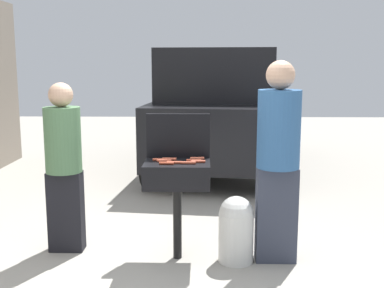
{
  "coord_description": "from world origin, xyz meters",
  "views": [
    {
      "loc": [
        0.5,
        -3.97,
        1.81
      ],
      "look_at": [
        0.39,
        0.78,
        1.0
      ],
      "focal_mm": 44.74,
      "sensor_mm": 36.0,
      "label": 1
    }
  ],
  "objects": [
    {
      "name": "grill_lid_open",
      "position": [
        0.27,
        0.5,
        1.13
      ],
      "size": [
        0.6,
        0.05,
        0.42
      ],
      "primitive_type": "cube",
      "color": "black",
      "rests_on": "bbq_grill"
    },
    {
      "name": "parked_minivan",
      "position": [
        0.8,
        4.27,
        1.03
      ],
      "size": [
        2.42,
        4.58,
        2.02
      ],
      "rotation": [
        0.0,
        0.0,
        3.03
      ],
      "color": "black",
      "rests_on": "ground"
    },
    {
      "name": "bbq_grill",
      "position": [
        0.27,
        0.28,
        0.77
      ],
      "size": [
        0.6,
        0.44,
        0.92
      ],
      "color": "black",
      "rests_on": "ground"
    },
    {
      "name": "hot_dog_6",
      "position": [
        0.45,
        0.4,
        0.93
      ],
      "size": [
        0.13,
        0.04,
        0.03
      ],
      "primitive_type": "cylinder",
      "rotation": [
        0.0,
        1.57,
        0.11
      ],
      "color": "#C6593D",
      "rests_on": "bbq_grill"
    },
    {
      "name": "hot_dog_8",
      "position": [
        0.18,
        0.18,
        0.93
      ],
      "size": [
        0.13,
        0.03,
        0.03
      ],
      "primitive_type": "cylinder",
      "rotation": [
        0.0,
        1.57,
        -0.06
      ],
      "color": "#AD4228",
      "rests_on": "bbq_grill"
    },
    {
      "name": "hot_dog_3",
      "position": [
        0.25,
        0.21,
        0.93
      ],
      "size": [
        0.13,
        0.03,
        0.03
      ],
      "primitive_type": "cylinder",
      "rotation": [
        0.0,
        1.57,
        -0.03
      ],
      "color": "#B74C33",
      "rests_on": "bbq_grill"
    },
    {
      "name": "person_right",
      "position": [
        1.18,
        0.25,
        0.99
      ],
      "size": [
        0.38,
        0.38,
        1.83
      ],
      "rotation": [
        0.0,
        0.0,
        3.07
      ],
      "color": "#333847",
      "rests_on": "ground"
    },
    {
      "name": "hot_dog_2",
      "position": [
        0.38,
        0.2,
        0.93
      ],
      "size": [
        0.13,
        0.03,
        0.03
      ],
      "primitive_type": "cylinder",
      "rotation": [
        0.0,
        1.57,
        -0.0
      ],
      "color": "#B74C33",
      "rests_on": "bbq_grill"
    },
    {
      "name": "hot_dog_4",
      "position": [
        0.15,
        0.29,
        0.93
      ],
      "size": [
        0.13,
        0.03,
        0.03
      ],
      "primitive_type": "cylinder",
      "rotation": [
        0.0,
        1.57,
        0.05
      ],
      "color": "#B74C33",
      "rests_on": "bbq_grill"
    },
    {
      "name": "hot_dog_7",
      "position": [
        0.19,
        0.36,
        0.93
      ],
      "size": [
        0.13,
        0.03,
        0.03
      ],
      "primitive_type": "cylinder",
      "rotation": [
        0.0,
        1.57,
        -0.05
      ],
      "color": "#C6593D",
      "rests_on": "bbq_grill"
    },
    {
      "name": "propane_tank",
      "position": [
        0.81,
        0.21,
        0.32
      ],
      "size": [
        0.32,
        0.32,
        0.62
      ],
      "color": "silver",
      "rests_on": "ground"
    },
    {
      "name": "hot_dog_1",
      "position": [
        0.46,
        0.26,
        0.93
      ],
      "size": [
        0.13,
        0.03,
        0.03
      ],
      "primitive_type": "cylinder",
      "rotation": [
        0.0,
        1.57,
        0.06
      ],
      "color": "#B74C33",
      "rests_on": "bbq_grill"
    },
    {
      "name": "person_left",
      "position": [
        -0.82,
        0.45,
        0.88
      ],
      "size": [
        0.34,
        0.34,
        1.63
      ],
      "rotation": [
        0.0,
        0.0,
        -0.28
      ],
      "color": "black",
      "rests_on": "ground"
    },
    {
      "name": "hot_dog_5",
      "position": [
        0.42,
        0.3,
        0.93
      ],
      "size": [
        0.13,
        0.03,
        0.03
      ],
      "primitive_type": "cylinder",
      "rotation": [
        0.0,
        1.57,
        -0.03
      ],
      "color": "#B74C33",
      "rests_on": "bbq_grill"
    },
    {
      "name": "hot_dog_0",
      "position": [
        0.11,
        0.33,
        0.93
      ],
      "size": [
        0.13,
        0.04,
        0.03
      ],
      "primitive_type": "cylinder",
      "rotation": [
        0.0,
        1.57,
        -0.1
      ],
      "color": "#B74C33",
      "rests_on": "bbq_grill"
    },
    {
      "name": "ground_plane",
      "position": [
        0.0,
        0.0,
        0.0
      ],
      "size": [
        24.0,
        24.0,
        0.0
      ],
      "primitive_type": "plane",
      "color": "#9E998E"
    }
  ]
}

